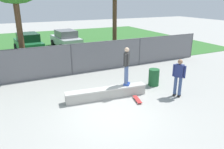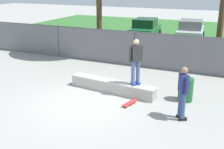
{
  "view_description": "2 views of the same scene",
  "coord_description": "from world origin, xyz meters",
  "px_view_note": "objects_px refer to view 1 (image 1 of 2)",
  "views": [
    {
      "loc": [
        -3.29,
        -6.85,
        4.38
      ],
      "look_at": [
        0.97,
        1.92,
        0.97
      ],
      "focal_mm": 34.59,
      "sensor_mm": 36.0,
      "label": 1
    },
    {
      "loc": [
        4.98,
        -8.46,
        4.38
      ],
      "look_at": [
        0.65,
        1.17,
        0.9
      ],
      "focal_mm": 45.27,
      "sensor_mm": 36.0,
      "label": 2
    }
  ],
  "objects_px": {
    "bystander": "(179,76)",
    "trash_bin": "(154,77)",
    "car_green": "(28,43)",
    "car_silver": "(66,39)",
    "concrete_ledge": "(107,93)",
    "skateboard": "(137,99)",
    "skateboarder": "(127,65)"
  },
  "relations": [
    {
      "from": "skateboarder",
      "to": "skateboard",
      "type": "height_order",
      "value": "skateboarder"
    },
    {
      "from": "trash_bin",
      "to": "car_silver",
      "type": "bearing_deg",
      "value": 98.68
    },
    {
      "from": "skateboard",
      "to": "car_green",
      "type": "relative_size",
      "value": 0.19
    },
    {
      "from": "bystander",
      "to": "trash_bin",
      "type": "xyz_separation_m",
      "value": [
        -0.16,
        1.63,
        -0.56
      ]
    },
    {
      "from": "concrete_ledge",
      "to": "bystander",
      "type": "height_order",
      "value": "bystander"
    },
    {
      "from": "concrete_ledge",
      "to": "car_green",
      "type": "bearing_deg",
      "value": 101.07
    },
    {
      "from": "skateboarder",
      "to": "car_silver",
      "type": "distance_m",
      "value": 11.92
    },
    {
      "from": "skateboarder",
      "to": "car_green",
      "type": "bearing_deg",
      "value": 105.9
    },
    {
      "from": "car_green",
      "to": "bystander",
      "type": "distance_m",
      "value": 13.72
    },
    {
      "from": "skateboarder",
      "to": "car_green",
      "type": "relative_size",
      "value": 0.42
    },
    {
      "from": "car_green",
      "to": "car_silver",
      "type": "xyz_separation_m",
      "value": [
        3.4,
        0.5,
        0.0
      ]
    },
    {
      "from": "concrete_ledge",
      "to": "skateboard",
      "type": "xyz_separation_m",
      "value": [
        1.14,
        -0.88,
        -0.18
      ]
    },
    {
      "from": "skateboarder",
      "to": "car_green",
      "type": "height_order",
      "value": "skateboarder"
    },
    {
      "from": "car_silver",
      "to": "skateboard",
      "type": "bearing_deg",
      "value": -90.2
    },
    {
      "from": "skateboard",
      "to": "concrete_ledge",
      "type": "bearing_deg",
      "value": 142.23
    },
    {
      "from": "concrete_ledge",
      "to": "car_silver",
      "type": "distance_m",
      "value": 11.95
    },
    {
      "from": "car_green",
      "to": "car_silver",
      "type": "distance_m",
      "value": 3.44
    },
    {
      "from": "bystander",
      "to": "trash_bin",
      "type": "distance_m",
      "value": 1.74
    },
    {
      "from": "skateboarder",
      "to": "trash_bin",
      "type": "bearing_deg",
      "value": 11.51
    },
    {
      "from": "concrete_ledge",
      "to": "car_silver",
      "type": "relative_size",
      "value": 0.89
    },
    {
      "from": "skateboarder",
      "to": "skateboard",
      "type": "bearing_deg",
      "value": -82.48
    },
    {
      "from": "car_green",
      "to": "trash_bin",
      "type": "height_order",
      "value": "car_green"
    },
    {
      "from": "car_silver",
      "to": "trash_bin",
      "type": "height_order",
      "value": "car_silver"
    },
    {
      "from": "concrete_ledge",
      "to": "car_green",
      "type": "relative_size",
      "value": 0.89
    },
    {
      "from": "skateboarder",
      "to": "bystander",
      "type": "xyz_separation_m",
      "value": [
        2.08,
        -1.25,
        -0.5
      ]
    },
    {
      "from": "concrete_ledge",
      "to": "skateboarder",
      "type": "distance_m",
      "value": 1.62
    },
    {
      "from": "skateboard",
      "to": "bystander",
      "type": "distance_m",
      "value": 2.21
    },
    {
      "from": "car_green",
      "to": "car_silver",
      "type": "bearing_deg",
      "value": 8.37
    },
    {
      "from": "skateboard",
      "to": "trash_bin",
      "type": "distance_m",
      "value": 2.22
    },
    {
      "from": "skateboard",
      "to": "car_green",
      "type": "distance_m",
      "value": 12.73
    },
    {
      "from": "trash_bin",
      "to": "car_green",
      "type": "bearing_deg",
      "value": 115.12
    },
    {
      "from": "concrete_ledge",
      "to": "skateboard",
      "type": "relative_size",
      "value": 4.69
    }
  ]
}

